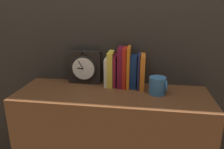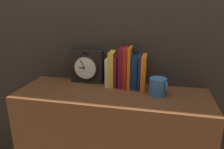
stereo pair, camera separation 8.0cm
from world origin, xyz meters
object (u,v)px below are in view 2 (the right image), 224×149
book_slot4_red (126,68)px  clock (87,67)px  mug (158,87)px  book_slot2_maroon (117,71)px  book_slot1_yellow (112,69)px  book_slot6_navy (135,72)px  book_slot3_maroon (122,67)px  book_slot5_orange (130,68)px  book_slot7_navy (140,71)px  book_slot8_orange (144,72)px  book_slot0_cream (108,72)px

book_slot4_red → clock: bearing=174.4°
clock → mug: clock is taller
book_slot2_maroon → book_slot4_red: book_slot4_red is taller
book_slot1_yellow → book_slot6_navy: size_ratio=1.11×
book_slot3_maroon → book_slot1_yellow: bearing=179.7°
book_slot5_orange → book_slot6_navy: 0.04m
book_slot1_yellow → book_slot2_maroon: (0.03, 0.00, -0.01)m
book_slot7_navy → mug: size_ratio=2.11×
book_slot6_navy → book_slot3_maroon: bearing=-179.6°
book_slot2_maroon → book_slot3_maroon: book_slot3_maroon is taller
clock → mug: size_ratio=2.18×
book_slot2_maroon → mug: bearing=-21.2°
book_slot5_orange → book_slot6_navy: book_slot5_orange is taller
book_slot4_red → mug: size_ratio=2.43×
book_slot7_navy → mug: bearing=-38.3°
book_slot6_navy → mug: size_ratio=1.94×
book_slot7_navy → mug: (0.11, -0.09, -0.06)m
book_slot1_yellow → book_slot8_orange: bearing=-2.9°
book_slot0_cream → book_slot7_navy: size_ratio=0.84×
mug → book_slot6_navy: bearing=146.1°
book_slot3_maroon → clock: bearing=174.2°
book_slot5_orange → book_slot7_navy: (0.06, -0.00, -0.02)m
book_slot0_cream → book_slot6_navy: size_ratio=0.91×
book_slot2_maroon → book_slot0_cream: bearing=-178.3°
book_slot1_yellow → mug: 0.31m
book_slot1_yellow → book_slot5_orange: 0.11m
book_slot4_red → book_slot7_navy: (0.09, -0.01, -0.02)m
book_slot0_cream → book_slot5_orange: book_slot5_orange is taller
book_slot3_maroon → book_slot8_orange: book_slot3_maroon is taller
book_slot0_cream → book_slot8_orange: bearing=-2.8°
book_slot1_yellow → book_slot8_orange: book_slot1_yellow is taller
book_slot4_red → book_slot6_navy: 0.06m
clock → mug: bearing=-14.7°
book_slot5_orange → book_slot7_navy: size_ratio=1.18×
book_slot6_navy → book_slot7_navy: (0.03, -0.01, 0.01)m
mug → book_slot2_maroon: bearing=158.8°
book_slot3_maroon → book_slot5_orange: (0.05, -0.01, 0.00)m
clock → book_slot2_maroon: size_ratio=1.13×
book_slot6_navy → book_slot5_orange: bearing=-169.4°
book_slot3_maroon → book_slot5_orange: book_slot5_orange is taller
book_slot6_navy → book_slot8_orange: bearing=-10.5°
book_slot4_red → mug: (0.20, -0.10, -0.07)m
clock → book_slot1_yellow: size_ratio=1.01×
mug → book_slot4_red: bearing=154.5°
book_slot1_yellow → book_slot5_orange: (0.11, -0.01, 0.02)m
clock → book_slot7_navy: bearing=-5.2°
book_slot4_red → book_slot6_navy: (0.05, 0.00, -0.02)m
book_slot8_orange → book_slot7_navy: bearing=175.7°
book_slot3_maroon → book_slot6_navy: size_ratio=1.26×
book_slot5_orange → mug: book_slot5_orange is taller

